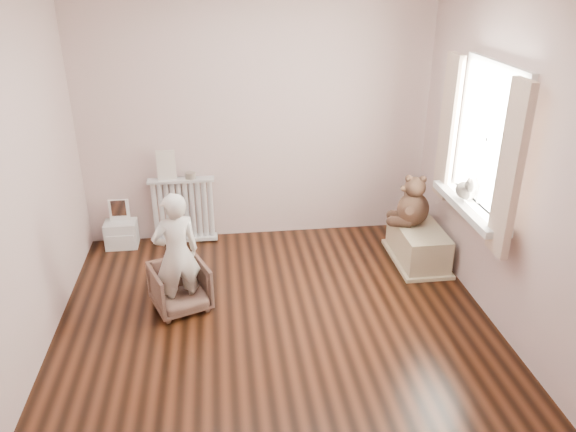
{
  "coord_description": "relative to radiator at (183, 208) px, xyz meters",
  "views": [
    {
      "loc": [
        -0.39,
        -3.8,
        2.76
      ],
      "look_at": [
        0.15,
        0.45,
        0.8
      ],
      "focal_mm": 35.0,
      "sensor_mm": 36.0,
      "label": 1
    }
  ],
  "objects": [
    {
      "name": "back_wall",
      "position": [
        0.8,
        0.12,
        0.91
      ],
      "size": [
        3.6,
        0.02,
        2.6
      ],
      "primitive_type": "cube",
      "color": "beige",
      "rests_on": "ground"
    },
    {
      "name": "toy_vanity",
      "position": [
        -0.66,
        -0.03,
        -0.11
      ],
      "size": [
        0.33,
        0.23,
        0.51
      ],
      "primitive_type": "cube",
      "color": "silver",
      "rests_on": "floor"
    },
    {
      "name": "window_sill",
      "position": [
        2.47,
        -1.38,
        0.48
      ],
      "size": [
        0.22,
        1.1,
        0.06
      ],
      "primitive_type": "cube",
      "color": "silver",
      "rests_on": "right_wall"
    },
    {
      "name": "teddy_bear",
      "position": [
        2.27,
        -0.64,
        0.28
      ],
      "size": [
        0.48,
        0.42,
        0.5
      ],
      "primitive_type": null,
      "rotation": [
        0.0,
        0.0,
        -0.29
      ],
      "color": "#3A261A",
      "rests_on": "toy_bench"
    },
    {
      "name": "curtain_right",
      "position": [
        2.45,
        -0.81,
        1.0
      ],
      "size": [
        0.06,
        0.26,
        1.3
      ],
      "primitive_type": "cube",
      "color": "beige",
      "rests_on": "right_wall"
    },
    {
      "name": "curtain_left",
      "position": [
        2.45,
        -1.95,
        1.0
      ],
      "size": [
        0.06,
        0.26,
        1.3
      ],
      "primitive_type": "cube",
      "color": "beige",
      "rests_on": "right_wall"
    },
    {
      "name": "front_wall",
      "position": [
        0.8,
        -3.48,
        0.91
      ],
      "size": [
        3.6,
        0.02,
        2.6
      ],
      "primitive_type": "cube",
      "color": "beige",
      "rests_on": "ground"
    },
    {
      "name": "window",
      "position": [
        2.56,
        -1.38,
        1.06
      ],
      "size": [
        0.03,
        0.9,
        1.1
      ],
      "primitive_type": "cube",
      "color": "white",
      "rests_on": "right_wall"
    },
    {
      "name": "tin_a",
      "position": [
        0.1,
        0.0,
        0.36
      ],
      "size": [
        0.11,
        0.11,
        0.07
      ],
      "primitive_type": "cylinder",
      "color": "#A59E8C",
      "rests_on": "radiator"
    },
    {
      "name": "paper_doll",
      "position": [
        -0.13,
        0.0,
        0.48
      ],
      "size": [
        0.19,
        0.02,
        0.31
      ],
      "primitive_type": "cube",
      "color": "beige",
      "rests_on": "radiator"
    },
    {
      "name": "armchair",
      "position": [
        0.01,
        -1.28,
        -0.18
      ],
      "size": [
        0.58,
        0.59,
        0.42
      ],
      "primitive_type": "imported",
      "rotation": [
        0.0,
        0.0,
        0.37
      ],
      "color": "brown",
      "rests_on": "floor"
    },
    {
      "name": "right_wall",
      "position": [
        2.6,
        -1.68,
        0.91
      ],
      "size": [
        0.02,
        3.6,
        2.6
      ],
      "primitive_type": "cube",
      "color": "beige",
      "rests_on": "ground"
    },
    {
      "name": "child",
      "position": [
        0.01,
        -1.33,
        0.17
      ],
      "size": [
        0.46,
        0.38,
        1.08
      ],
      "primitive_type": "imported",
      "rotation": [
        0.0,
        0.0,
        3.51
      ],
      "color": "silver",
      "rests_on": "armchair"
    },
    {
      "name": "toy_bench",
      "position": [
        2.32,
        -0.72,
        -0.19
      ],
      "size": [
        0.42,
        0.78,
        0.37
      ],
      "primitive_type": "cube",
      "color": "#C5B992",
      "rests_on": "floor"
    },
    {
      "name": "plush_cat",
      "position": [
        2.46,
        -1.3,
        0.61
      ],
      "size": [
        0.24,
        0.3,
        0.23
      ],
      "primitive_type": null,
      "rotation": [
        0.0,
        0.0,
        0.31
      ],
      "color": "slate",
      "rests_on": "window_sill"
    },
    {
      "name": "floor",
      "position": [
        0.8,
        -1.68,
        -0.39
      ],
      "size": [
        3.6,
        3.6,
        0.01
      ],
      "primitive_type": "cube",
      "color": "black",
      "rests_on": "ground"
    },
    {
      "name": "left_wall",
      "position": [
        -1.0,
        -1.68,
        0.91
      ],
      "size": [
        0.02,
        3.6,
        2.6
      ],
      "primitive_type": "cube",
      "color": "beige",
      "rests_on": "ground"
    },
    {
      "name": "radiator",
      "position": [
        0.0,
        0.0,
        0.0
      ],
      "size": [
        0.68,
        0.13,
        0.72
      ],
      "primitive_type": "cube",
      "color": "silver",
      "rests_on": "floor"
    }
  ]
}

